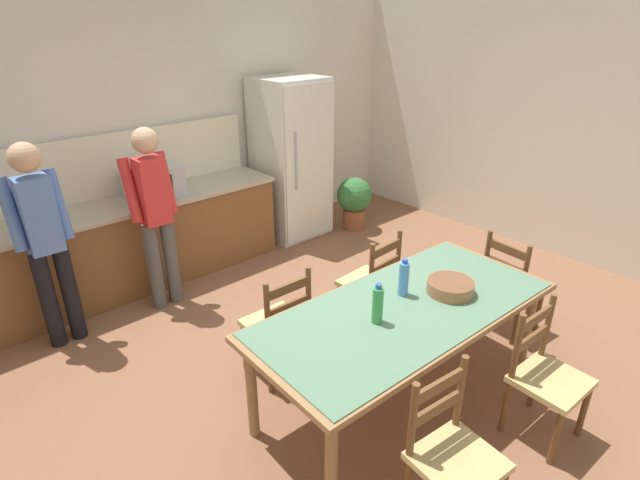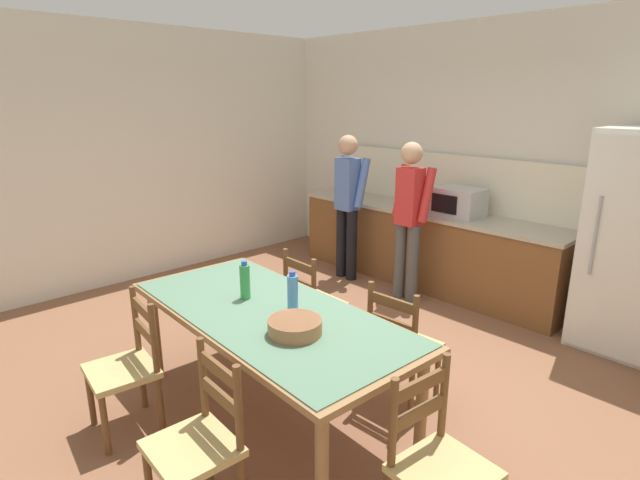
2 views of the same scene
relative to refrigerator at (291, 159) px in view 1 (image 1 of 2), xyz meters
The scene contains 19 objects.
ground_plane 2.75m from the refrigerator, 122.10° to the right, with size 8.32×8.32×0.00m, color brown.
wall_back 1.54m from the refrigerator, 161.05° to the left, with size 6.52×0.12×2.90m, color silver.
wall_right 2.93m from the refrigerator, 49.23° to the right, with size 0.12×5.20×2.90m, color silver.
kitchen_counter 2.19m from the refrigerator, behind, with size 3.30×0.66×0.88m.
counter_splashback 2.17m from the refrigerator, behind, with size 3.26×0.03×0.60m, color #EFE8CB.
refrigerator is the anchor object (origin of this frame).
microwave 1.72m from the refrigerator, behind, with size 0.50×0.39×0.30m.
dining_table 3.14m from the refrigerator, 115.51° to the right, with size 2.19×1.06×0.77m.
bottle_near_centre 3.24m from the refrigerator, 119.88° to the right, with size 0.07×0.07×0.27m.
bottle_off_centre 2.98m from the refrigerator, 114.52° to the right, with size 0.07×0.07×0.27m.
serving_bowl 3.08m from the refrigerator, 108.52° to the right, with size 0.32×0.32×0.09m.
chair_side_near_left 4.06m from the refrigerator, 117.50° to the right, with size 0.46×0.45×0.91m.
chair_side_far_right 2.28m from the refrigerator, 111.77° to the right, with size 0.44×0.42×0.91m.
chair_side_near_right 3.77m from the refrigerator, 103.96° to the right, with size 0.44×0.42×0.91m.
chair_side_far_left 2.75m from the refrigerator, 131.52° to the right, with size 0.44×0.42×0.91m.
chair_head_end 2.93m from the refrigerator, 89.68° to the right, with size 0.44×0.46×0.91m.
person_at_sink 2.90m from the refrigerator, behind, with size 0.43×0.29×1.70m.
person_at_counter 2.03m from the refrigerator, 165.71° to the right, with size 0.42×0.29×1.68m.
potted_plant 0.96m from the refrigerator, 33.23° to the right, with size 0.44×0.44×0.67m.
Camera 1 is at (-2.27, -2.32, 2.54)m, focal length 28.00 mm.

